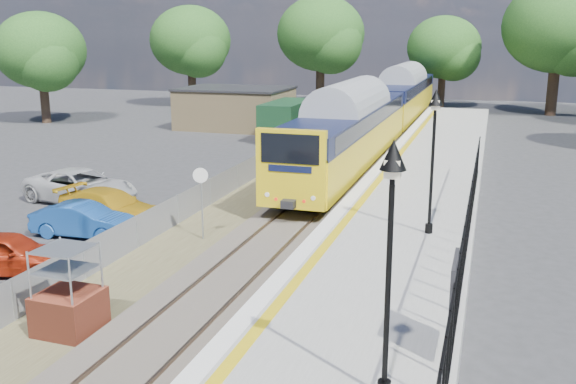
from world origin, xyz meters
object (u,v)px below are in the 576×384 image
at_px(train, 382,108).
at_px(car_yellow, 110,207).
at_px(victorian_lamp_north, 434,128).
at_px(car_red, 7,253).
at_px(speed_sign, 201,192).
at_px(car_blue, 84,220).
at_px(car_white, 81,187).
at_px(victorian_lamp_south, 391,211).
at_px(brick_plinth, 68,292).

bearing_deg(train, car_yellow, -107.19).
distance_m(victorian_lamp_north, car_red, 13.68).
xyz_separation_m(train, speed_sign, (-2.50, -22.86, -0.56)).
xyz_separation_m(victorian_lamp_north, car_blue, (-12.08, -1.31, -3.68)).
bearing_deg(speed_sign, car_white, 136.94).
xyz_separation_m(victorian_lamp_south, car_red, (-12.33, 4.83, -3.64)).
bearing_deg(brick_plinth, train, 85.31).
height_order(victorian_lamp_south, car_yellow, victorian_lamp_south).
relative_size(speed_sign, car_blue, 0.70).
height_order(speed_sign, car_white, speed_sign).
distance_m(victorian_lamp_north, car_blue, 12.69).
bearing_deg(car_red, victorian_lamp_south, -127.61).
distance_m(car_yellow, car_white, 3.72).
relative_size(brick_plinth, car_red, 0.58).
height_order(train, car_blue, train).
distance_m(car_red, car_yellow, 5.60).
distance_m(victorian_lamp_north, train, 23.12).
height_order(train, car_yellow, train).
relative_size(victorian_lamp_south, victorian_lamp_north, 1.00).
bearing_deg(victorian_lamp_south, car_blue, 144.72).
relative_size(victorian_lamp_north, car_red, 1.20).
bearing_deg(victorian_lamp_north, brick_plinth, -134.15).
height_order(victorian_lamp_north, car_red, victorian_lamp_north).
bearing_deg(brick_plinth, victorian_lamp_south, -13.79).
relative_size(brick_plinth, car_white, 0.43).
xyz_separation_m(brick_plinth, speed_sign, (-0.00, 7.59, 0.71)).
distance_m(train, brick_plinth, 30.59).
bearing_deg(brick_plinth, speed_sign, 90.00).
height_order(train, car_red, train).
relative_size(victorian_lamp_south, speed_sign, 1.74).
bearing_deg(victorian_lamp_north, car_white, 169.67).
relative_size(car_blue, car_yellow, 0.83).
xyz_separation_m(victorian_lamp_south, car_yellow, (-12.30, 10.44, -3.64)).
xyz_separation_m(car_blue, car_yellow, (-0.02, 1.75, 0.04)).
height_order(speed_sign, car_blue, speed_sign).
distance_m(car_blue, car_yellow, 1.75).
distance_m(victorian_lamp_south, car_yellow, 16.54).
bearing_deg(car_blue, train, -19.54).
xyz_separation_m(victorian_lamp_north, brick_plinth, (-7.80, -8.04, -3.23)).
height_order(victorian_lamp_south, brick_plinth, victorian_lamp_south).
height_order(victorian_lamp_north, speed_sign, victorian_lamp_north).
bearing_deg(car_yellow, train, -6.19).
bearing_deg(victorian_lamp_north, speed_sign, -176.76).
height_order(victorian_lamp_south, car_red, victorian_lamp_south).
relative_size(victorian_lamp_north, train, 0.11).
bearing_deg(speed_sign, victorian_lamp_north, -16.05).
distance_m(train, car_yellow, 23.07).
relative_size(train, speed_sign, 15.45).
distance_m(train, car_blue, 24.74).
bearing_deg(car_red, victorian_lamp_north, -83.14).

